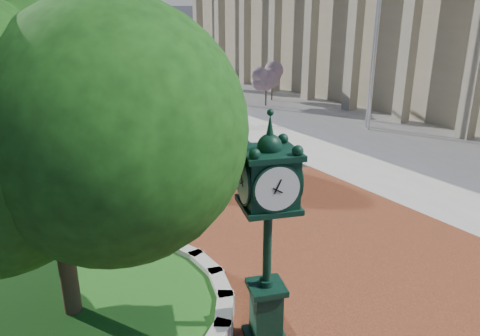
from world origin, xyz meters
name	(u,v)px	position (x,y,z in m)	size (l,w,h in m)	color
ground	(264,259)	(0.00, 0.00, 0.00)	(200.00, 200.00, 0.00)	black
plaza	(287,276)	(0.00, -1.00, 0.02)	(12.00, 12.00, 0.04)	maroon
sidewalk	(378,114)	(16.00, 10.00, 0.02)	(20.00, 50.00, 0.04)	#9E9B93
planter_wall	(172,282)	(-2.71, 0.00, 0.27)	(2.96, 6.77, 0.54)	#9E9B93
grass_bed	(75,318)	(-5.00, 0.00, 0.20)	(6.10, 6.10, 0.40)	#184D16
civic_building	(436,35)	(23.60, 12.00, 4.33)	(17.35, 44.00, 8.60)	gray
tree_planter	(52,162)	(-5.00, 0.00, 3.72)	(5.20, 5.20, 6.33)	#38281C
post_clock	(268,226)	(-1.87, -2.62, 2.61)	(1.21, 1.21, 4.75)	black
parked_car	(48,65)	(2.95, 39.24, 0.85)	(2.01, 4.99, 1.70)	#5F0E0D
flagpole_a	(378,20)	(12.65, 7.79, 5.67)	(1.73, 0.23, 11.07)	silver
flagpole_b	(376,22)	(12.96, 8.23, 5.56)	(1.64, 0.63, 10.84)	silver
street_lamp_near	(86,23)	(4.22, 29.47, 5.01)	(1.92, 0.35, 8.55)	slate
shrub_near	(266,82)	(11.70, 15.86, 1.59)	(1.20, 1.20, 2.20)	#38281C
shrub_mid	(272,78)	(13.13, 17.10, 1.59)	(1.20, 1.20, 2.20)	#38281C
shrub_far	(217,68)	(12.54, 23.54, 1.59)	(1.20, 1.20, 2.20)	#38281C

